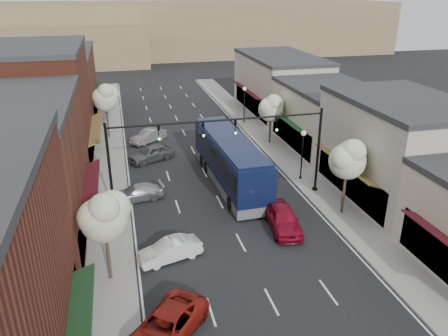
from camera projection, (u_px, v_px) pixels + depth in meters
ground at (250, 260)px, 26.85m from camera, size 160.00×160.00×0.00m
sidewalk_left at (109, 162)px, 41.54m from camera, size 2.80×73.00×0.15m
sidewalk_right at (275, 147)px, 45.25m from camera, size 2.80×73.00×0.15m
curb_left at (124, 161)px, 41.85m from camera, size 0.25×73.00×0.17m
curb_right at (262, 149)px, 44.94m from camera, size 0.25×73.00×0.17m
bldg_left_midnear at (6, 175)px, 27.29m from camera, size 10.14×14.10×9.40m
bldg_left_midfar at (36, 107)px, 39.54m from camera, size 10.14×14.10×10.90m
bldg_left_far at (57, 85)px, 54.36m from camera, size 10.14×18.10×8.40m
bldg_right_midnear at (398, 149)px, 33.74m from camera, size 9.14×12.10×7.90m
bldg_right_midfar at (327, 117)px, 44.77m from camera, size 9.14×12.10×6.40m
bldg_right_far at (279, 84)px, 57.13m from camera, size 9.14×16.10×7.40m
hill_far at (141, 29)px, 105.16m from camera, size 120.00×30.00×12.00m
hill_near at (23, 47)px, 89.66m from camera, size 50.00×20.00×8.00m
signal_mast_right at (291, 140)px, 33.47m from camera, size 8.22×0.46×7.00m
signal_mast_left at (143, 153)px, 30.99m from camera, size 8.22×0.46×7.00m
tree_right_near at (349, 158)px, 30.51m from camera, size 2.85×2.65×5.95m
tree_right_far at (272, 107)px, 45.02m from camera, size 2.85×2.65×5.43m
tree_left_near at (104, 215)px, 23.35m from camera, size 2.85×2.65×5.69m
tree_left_far at (106, 97)px, 46.49m from camera, size 2.85×2.65×6.13m
lamp_post_near at (303, 147)px, 36.82m from camera, size 0.44×0.44×4.44m
lamp_post_far at (244, 99)px, 52.49m from camera, size 0.44×0.44×4.44m
coach_bus at (230, 160)px, 36.38m from camera, size 3.43×13.47×4.08m
red_hatchback at (283, 218)px, 29.95m from camera, size 2.42×4.96×1.63m
parked_car_a at (166, 327)px, 20.57m from camera, size 5.02×5.41×1.41m
parked_car_b at (170, 250)px, 26.65m from camera, size 4.14×2.37×1.29m
parked_car_c at (137, 193)px, 34.14m from camera, size 4.38×2.25×1.21m
parked_car_d at (151, 153)px, 41.74m from camera, size 4.85×3.58×1.54m
parked_car_e at (148, 136)px, 46.74m from camera, size 4.20×3.74×1.38m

